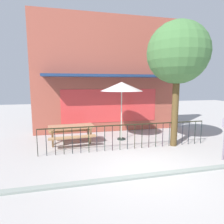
# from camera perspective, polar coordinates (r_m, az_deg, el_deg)

# --- Properties ---
(ground) EXTENTS (40.00, 40.00, 0.00)m
(ground) POSITION_cam_1_polar(r_m,az_deg,el_deg) (5.99, 9.78, -16.11)
(ground) COLOR #A19E9B
(pub_storefront) EXTENTS (7.65, 1.38, 5.85)m
(pub_storefront) POSITION_cam_1_polar(r_m,az_deg,el_deg) (10.06, -0.76, 10.86)
(pub_storefront) COLOR brown
(pub_storefront) RESTS_ON ground
(patio_fence_front) EXTENTS (6.45, 0.04, 0.97)m
(patio_fence_front) POSITION_cam_1_polar(r_m,az_deg,el_deg) (7.28, 4.62, -6.00)
(patio_fence_front) COLOR black
(patio_fence_front) RESTS_ON ground
(picnic_table_left) EXTENTS (1.89, 1.48, 0.79)m
(picnic_table_left) POSITION_cam_1_polar(r_m,az_deg,el_deg) (8.05, -12.00, -5.16)
(picnic_table_left) COLOR #A76D4F
(picnic_table_left) RESTS_ON ground
(patio_umbrella) EXTENTS (1.84, 1.84, 2.55)m
(patio_umbrella) POSITION_cam_1_polar(r_m,az_deg,el_deg) (8.34, 2.87, 7.45)
(patio_umbrella) COLOR black
(patio_umbrella) RESTS_ON ground
(street_tree) EXTENTS (2.34, 2.34, 4.80)m
(street_tree) POSITION_cam_1_polar(r_m,az_deg,el_deg) (7.97, 18.91, 16.07)
(street_tree) COLOR #503C1F
(street_tree) RESTS_ON ground
(curb_edge) EXTENTS (10.71, 0.20, 0.11)m
(curb_edge) POSITION_cam_1_polar(r_m,az_deg,el_deg) (5.58, 11.87, -18.07)
(curb_edge) COLOR gray
(curb_edge) RESTS_ON ground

